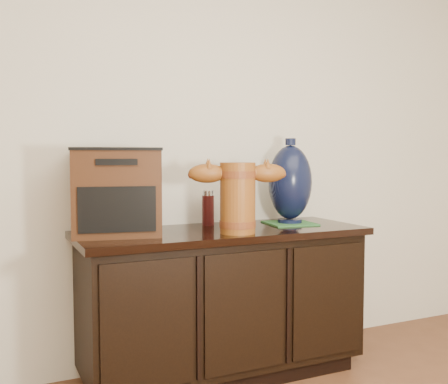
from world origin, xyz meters
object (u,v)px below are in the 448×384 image
terracotta_vessel (238,193)px  spray_can (208,208)px  sideboard (223,301)px  lamp_base (290,183)px  tv_radio (116,192)px

terracotta_vessel → spray_can: 0.34m
sideboard → spray_can: 0.49m
lamp_base → spray_can: size_ratio=2.46×
sideboard → tv_radio: size_ratio=3.18×
terracotta_vessel → tv_radio: bearing=174.6°
tv_radio → spray_can: bearing=24.9°
sideboard → lamp_base: (0.42, 0.04, 0.59)m
lamp_base → spray_can: lamp_base is taller
lamp_base → tv_radio: bearing=179.7°
terracotta_vessel → lamp_base: size_ratio=1.05×
terracotta_vessel → spray_can: size_ratio=2.58×
tv_radio → lamp_base: (0.95, -0.00, 0.02)m
terracotta_vessel → spray_can: bearing=107.4°
terracotta_vessel → lamp_base: (0.41, 0.19, 0.03)m
tv_radio → spray_can: 0.55m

